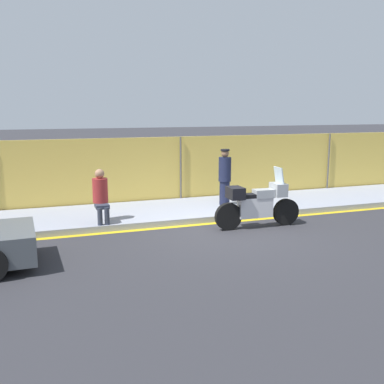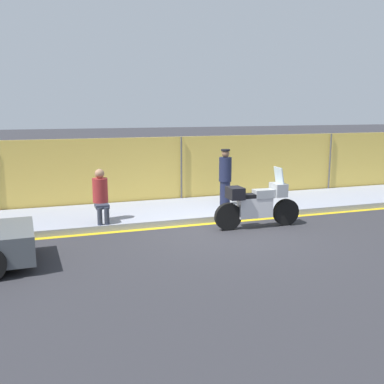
{
  "view_description": "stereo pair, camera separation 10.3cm",
  "coord_description": "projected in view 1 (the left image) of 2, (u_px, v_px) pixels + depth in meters",
  "views": [
    {
      "loc": [
        -4.41,
        -10.0,
        3.07
      ],
      "look_at": [
        -0.47,
        1.24,
        0.83
      ],
      "focal_mm": 42.0,
      "sensor_mm": 36.0,
      "label": 1
    },
    {
      "loc": [
        -4.32,
        -10.04,
        3.07
      ],
      "look_at": [
        -0.47,
        1.24,
        0.83
      ],
      "focal_mm": 42.0,
      "sensor_mm": 36.0,
      "label": 2
    }
  ],
  "objects": [
    {
      "name": "ground_plane",
      "position": [
        226.0,
        232.0,
        11.28
      ],
      "size": [
        120.0,
        120.0,
        0.0
      ],
      "primitive_type": "plane",
      "color": "#2D2D33"
    },
    {
      "name": "sidewalk",
      "position": [
        195.0,
        209.0,
        13.42
      ],
      "size": [
        42.02,
        2.72,
        0.17
      ],
      "color": "#8E93A3",
      "rests_on": "ground_plane"
    },
    {
      "name": "curb_paint_stripe",
      "position": [
        213.0,
        223.0,
        12.09
      ],
      "size": [
        42.02,
        0.18,
        0.01
      ],
      "color": "gold",
      "rests_on": "ground_plane"
    },
    {
      "name": "storefront_fence",
      "position": [
        180.0,
        170.0,
        14.58
      ],
      "size": [
        39.92,
        0.17,
        2.16
      ],
      "color": "gold",
      "rests_on": "ground_plane"
    },
    {
      "name": "motorcycle",
      "position": [
        257.0,
        204.0,
        11.59
      ],
      "size": [
        2.35,
        0.53,
        1.56
      ],
      "rotation": [
        0.0,
        0.0,
        -0.03
      ],
      "color": "black",
      "rests_on": "ground_plane"
    },
    {
      "name": "officer_standing",
      "position": [
        225.0,
        177.0,
        13.52
      ],
      "size": [
        0.38,
        0.38,
        1.69
      ],
      "color": "#191E38",
      "rests_on": "sidewalk"
    },
    {
      "name": "person_seated_on_curb",
      "position": [
        101.0,
        193.0,
        11.52
      ],
      "size": [
        0.39,
        0.7,
        1.36
      ],
      "color": "#2D3342",
      "rests_on": "sidewalk"
    }
  ]
}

